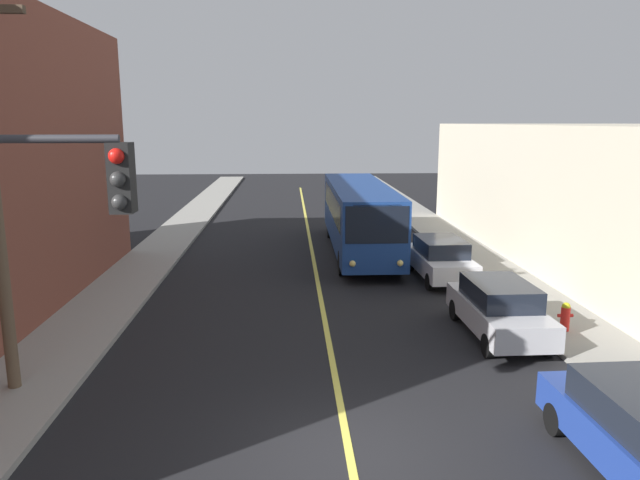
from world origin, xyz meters
name	(u,v)px	position (x,y,z in m)	size (l,w,h in m)	color
ground_plane	(350,458)	(0.00, 0.00, 0.00)	(120.00, 120.00, 0.00)	black
sidewalk_left	(111,299)	(-7.25, 10.00, 0.07)	(2.50, 90.00, 0.15)	gray
sidewalk_right	(523,293)	(7.25, 10.00, 0.07)	(2.50, 90.00, 0.15)	gray
lane_stripe_center	(314,264)	(0.00, 15.00, 0.01)	(0.16, 60.00, 0.01)	#D8CC4C
building_right_warehouse	(638,193)	(14.50, 15.53, 2.97)	(12.00, 24.16, 5.95)	beige
city_bus	(359,214)	(2.20, 17.36, 1.82)	(2.65, 12.18, 3.20)	navy
parked_car_silver	(499,308)	(4.90, 6.02, 0.84)	(1.87, 4.42, 1.62)	#B7B7BC
parked_car_white	(440,258)	(4.81, 12.31, 0.84)	(1.93, 4.45, 1.62)	silver
fire_hydrant	(565,316)	(6.85, 5.99, 0.58)	(0.44, 0.26, 0.84)	red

